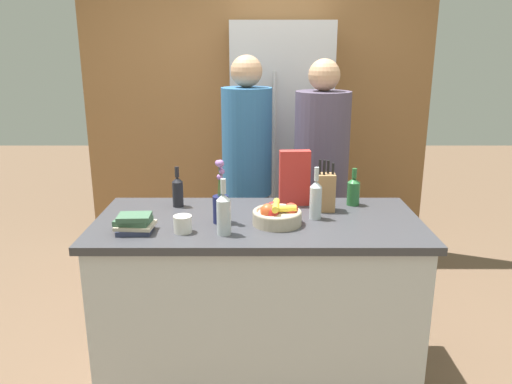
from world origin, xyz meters
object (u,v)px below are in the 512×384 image
Objects in this scene: refrigerator at (278,153)px; bottle_vinegar at (314,199)px; fruit_bowl at (275,215)px; book_stack at (133,224)px; person_in_blue at (319,177)px; bottle_water at (351,191)px; cereal_box at (293,178)px; bottle_wine at (176,191)px; knife_block at (323,191)px; flower_vase at (219,203)px; bottle_oil at (222,213)px; coffee_mug at (181,224)px; person_at_sink at (245,172)px.

refrigerator is 7.18× the size of bottle_vinegar.
fruit_bowl is at bearing -93.08° from refrigerator.
person_in_blue is at bearing 42.54° from book_stack.
bottle_vinegar is 1.30× the size of bottle_water.
cereal_box is 0.27m from bottle_vinegar.
bottle_wine reaches higher than bottle_water.
knife_block is 0.92× the size of cereal_box.
bottle_water is 0.12× the size of person_in_blue.
bottle_water is at bearing 1.65° from bottle_wine.
flower_vase reaches higher than knife_block.
knife_block is at bearing 34.72° from bottle_oil.
cereal_box is 1.14× the size of bottle_oil.
knife_block is 0.60m from person_in_blue.
bottle_oil is 1.13m from person_in_blue.
coffee_mug is 0.38× the size of bottle_oil.
person_in_blue is (-0.12, 0.49, -0.04)m from bottle_water.
fruit_bowl reaches higher than book_stack.
refrigerator reaches higher than bottle_wine.
person_in_blue is (0.78, 0.93, -0.00)m from coffee_mug.
person_in_blue is at bearing 68.41° from fruit_bowl.
fruit_bowl is 2.36× the size of coffee_mug.
bottle_vinegar is at bearing 26.60° from bottle_oil.
person_in_blue is (0.21, 0.49, -0.12)m from cereal_box.
knife_block reaches higher than bottle_vinegar.
knife_block is at bearing 24.74° from coffee_mug.
person_at_sink is at bearing 138.27° from bottle_water.
book_stack is at bearing -133.87° from person_in_blue.
fruit_bowl is 0.35m from knife_block.
person_in_blue reaches higher than fruit_bowl.
coffee_mug is (-0.57, -0.45, -0.11)m from cereal_box.
bottle_wine is 0.69m from person_at_sink.
bottle_vinegar is 0.16× the size of person_in_blue.
bottle_wine is 0.13× the size of person_at_sink.
refrigerator reaches higher than flower_vase.
book_stack is at bearing -160.69° from knife_block.
flower_vase is 1.44× the size of bottle_wine.
person_in_blue reaches higher than knife_block.
bottle_vinegar is 0.16× the size of person_at_sink.
cereal_box is at bearing 145.84° from knife_block.
person_in_blue reaches higher than bottle_vinegar.
knife_block is at bearing 63.56° from bottle_vinegar.
knife_block is 0.82m from bottle_wine.
coffee_mug is 1.01m from bottle_water.
flower_vase is 1.20× the size of bottle_oil.
cereal_box reaches higher than coffee_mug.
person_at_sink is (-0.61, 0.55, -0.02)m from bottle_water.
fruit_bowl is 1.29× the size of book_stack.
coffee_mug is at bearing 171.64° from bottle_oil.
bottle_oil is at bearing -110.94° from person_at_sink.
person_at_sink reaches higher than knife_block.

